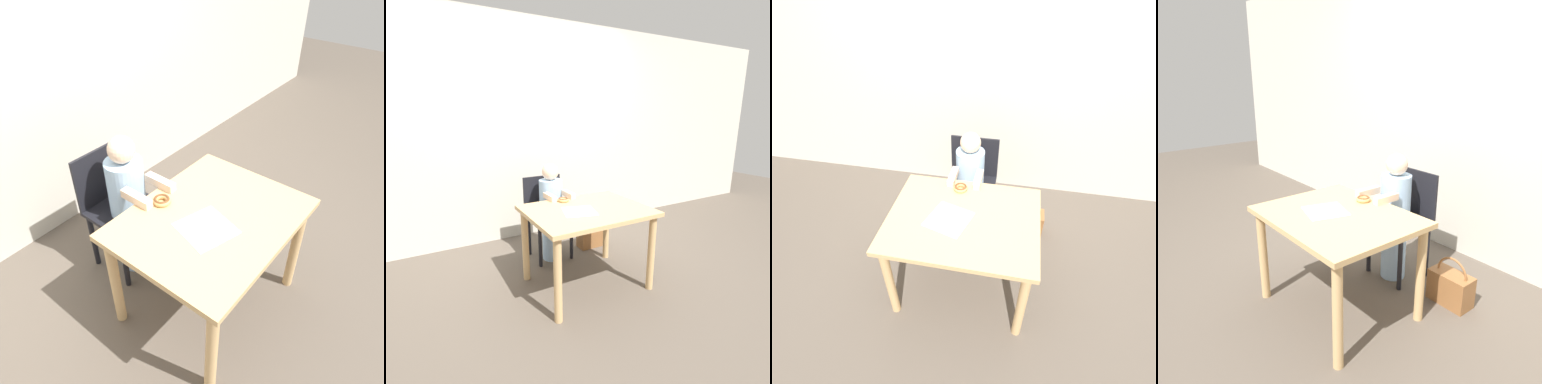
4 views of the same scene
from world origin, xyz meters
TOP-DOWN VIEW (x-y plane):
  - ground_plane at (0.00, 0.00)m, footprint 12.00×12.00m
  - wall_back at (0.00, 1.36)m, footprint 8.00×0.05m
  - dining_table at (0.00, 0.00)m, footprint 0.99×0.79m
  - chair at (-0.06, 0.69)m, footprint 0.41×0.37m
  - child_figure at (-0.06, 0.59)m, footprint 0.24×0.41m
  - donut at (-0.08, 0.28)m, footprint 0.10×0.10m
  - napkin at (-0.09, -0.03)m, footprint 0.32×0.32m
  - handbag at (0.45, 0.65)m, footprint 0.30×0.16m

SIDE VIEW (x-z plane):
  - ground_plane at x=0.00m, z-range 0.00..0.00m
  - handbag at x=0.45m, z-range -0.05..0.30m
  - chair at x=-0.06m, z-range 0.04..0.88m
  - child_figure at x=-0.06m, z-range 0.01..1.01m
  - dining_table at x=0.00m, z-range 0.24..0.94m
  - napkin at x=-0.09m, z-range 0.70..0.70m
  - donut at x=-0.08m, z-range 0.70..0.74m
  - wall_back at x=0.00m, z-range 0.00..2.50m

